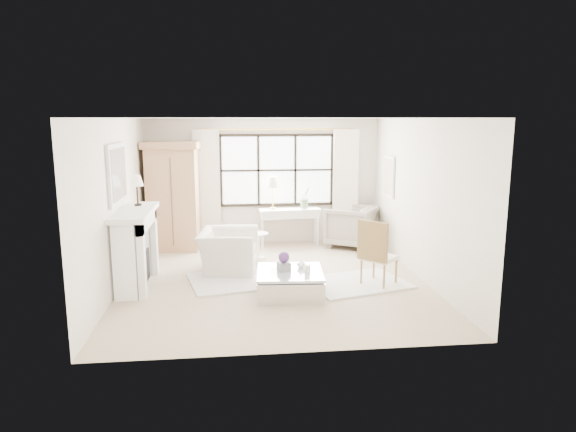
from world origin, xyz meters
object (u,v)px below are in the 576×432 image
at_px(club_armchair, 228,251).
at_px(coffee_table, 290,283).
at_px(console_table, 289,227).
at_px(armoire, 173,196).

xyz_separation_m(club_armchair, coffee_table, (0.95, -1.40, -0.18)).
bearing_deg(coffee_table, console_table, 88.02).
distance_m(club_armchair, coffee_table, 1.71).
bearing_deg(console_table, club_armchair, -131.21).
distance_m(console_table, coffee_table, 3.22).
bearing_deg(console_table, armoire, 178.16).
relative_size(console_table, coffee_table, 1.24).
height_order(armoire, console_table, armoire).
height_order(armoire, coffee_table, armoire).
distance_m(armoire, club_armchair, 2.14).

